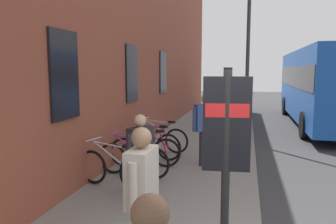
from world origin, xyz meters
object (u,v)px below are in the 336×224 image
object	(u,v)px
bicycle_mid_rack	(152,144)
pedestrian_by_facade	(142,187)
transit_info_sign	(226,137)
pedestrian_crossing_street	(205,122)
street_lamp	(248,41)
bicycle_end_of_row	(113,169)
bicycle_beside_lamp	(160,138)
pedestrian_near_bus	(140,150)
bicycle_far_end	(133,159)
bicycle_nearest_sign	(145,151)
city_bus	(322,83)

from	to	relation	value
bicycle_mid_rack	pedestrian_by_facade	xyz separation A→B (m)	(-4.88, -1.34, 0.68)
transit_info_sign	pedestrian_crossing_street	world-z (taller)	transit_info_sign
street_lamp	bicycle_end_of_row	bearing A→B (deg)	154.67
bicycle_mid_rack	bicycle_beside_lamp	world-z (taller)	same
bicycle_end_of_row	transit_info_sign	xyz separation A→B (m)	(-2.13, -2.36, 1.21)
bicycle_beside_lamp	pedestrian_near_bus	world-z (taller)	pedestrian_near_bus
bicycle_end_of_row	pedestrian_by_facade	world-z (taller)	pedestrian_by_facade
pedestrian_by_facade	pedestrian_crossing_street	bearing A→B (deg)	-1.81
transit_info_sign	street_lamp	distance (m)	7.74
bicycle_end_of_row	bicycle_mid_rack	bearing A→B (deg)	-2.72
pedestrian_crossing_street	bicycle_far_end	bearing A→B (deg)	130.28
bicycle_far_end	bicycle_nearest_sign	distance (m)	0.77
city_bus	street_lamp	xyz separation A→B (m)	(-4.55, 3.30, 1.52)
bicycle_beside_lamp	pedestrian_crossing_street	bearing A→B (deg)	-126.60
bicycle_beside_lamp	bicycle_far_end	bearing A→B (deg)	179.94
bicycle_end_of_row	transit_info_sign	distance (m)	3.40
pedestrian_crossing_street	transit_info_sign	bearing A→B (deg)	-169.65
bicycle_far_end	bicycle_mid_rack	world-z (taller)	same
bicycle_end_of_row	street_lamp	size ratio (longest dim) A/B	0.31
pedestrian_by_facade	bicycle_end_of_row	bearing A→B (deg)	29.83
bicycle_beside_lamp	pedestrian_near_bus	bearing A→B (deg)	-170.13
bicycle_end_of_row	pedestrian_near_bus	size ratio (longest dim) A/B	1.07
transit_info_sign	city_bus	size ratio (longest dim) A/B	0.23
pedestrian_near_bus	bicycle_beside_lamp	bearing A→B (deg)	9.87
street_lamp	pedestrian_crossing_street	bearing A→B (deg)	164.13
transit_info_sign	pedestrian_crossing_street	bearing A→B (deg)	10.35
bicycle_nearest_sign	pedestrian_near_bus	distance (m)	2.33
bicycle_end_of_row	pedestrian_by_facade	distance (m)	3.00
bicycle_far_end	bicycle_mid_rack	size ratio (longest dim) A/B	1.02
bicycle_end_of_row	city_bus	size ratio (longest dim) A/B	0.16
bicycle_mid_rack	pedestrian_crossing_street	bearing A→B (deg)	-102.15
bicycle_far_end	pedestrian_by_facade	xyz separation A→B (m)	(-3.32, -1.31, 0.68)
bicycle_beside_lamp	pedestrian_by_facade	size ratio (longest dim) A/B	1.00
bicycle_mid_rack	pedestrian_near_bus	distance (m)	3.09
street_lamp	pedestrian_by_facade	bearing A→B (deg)	172.07
bicycle_mid_rack	street_lamp	distance (m)	4.89
bicycle_far_end	pedestrian_near_bus	bearing A→B (deg)	-155.18
street_lamp	transit_info_sign	bearing A→B (deg)	178.46
pedestrian_near_bus	city_bus	bearing A→B (deg)	-25.62
city_bus	pedestrian_by_facade	distance (m)	13.27
transit_info_sign	pedestrian_by_facade	bearing A→B (deg)	113.82
bicycle_beside_lamp	bicycle_nearest_sign	bearing A→B (deg)	-178.66
bicycle_mid_rack	bicycle_beside_lamp	bearing A→B (deg)	-2.50
bicycle_beside_lamp	street_lamp	size ratio (longest dim) A/B	0.31
transit_info_sign	pedestrian_by_facade	xyz separation A→B (m)	(-0.40, 0.90, -0.53)
bicycle_far_end	transit_info_sign	size ratio (longest dim) A/B	0.73
city_bus	pedestrian_near_bus	bearing A→B (deg)	154.38
pedestrian_crossing_street	bicycle_mid_rack	bearing A→B (deg)	77.85
pedestrian_crossing_street	street_lamp	distance (m)	4.16
bicycle_nearest_sign	pedestrian_near_bus	size ratio (longest dim) A/B	1.09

